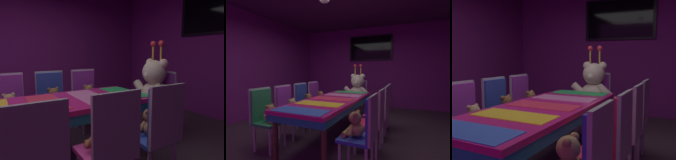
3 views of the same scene
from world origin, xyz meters
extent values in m
cube|color=#721E72|center=(0.00, 3.20, 1.40)|extent=(5.20, 0.12, 2.80)
cube|color=#721E72|center=(-2.60, 0.00, 1.40)|extent=(0.12, 6.40, 2.80)
cube|color=#C61E72|center=(0.00, 0.00, 0.71)|extent=(0.90, 2.37, 0.05)
cube|color=teal|center=(0.00, 0.00, 0.64)|extent=(0.88, 2.32, 0.10)
cylinder|color=#4C3826|center=(0.38, 1.06, 0.34)|extent=(0.07, 0.07, 0.69)
cylinder|color=#4C3826|center=(-0.38, 1.06, 0.34)|extent=(0.07, 0.07, 0.69)
cube|color=#E52D4C|center=(0.00, 0.00, 0.74)|extent=(0.77, 0.32, 0.01)
cube|color=pink|center=(0.00, 0.50, 0.74)|extent=(0.77, 0.32, 0.01)
cube|color=green|center=(0.00, 1.01, 0.74)|extent=(0.77, 0.32, 0.01)
cube|color=purple|center=(-0.72, -0.30, 0.44)|extent=(0.40, 0.40, 0.04)
cube|color=purple|center=(-0.90, -0.30, 0.71)|extent=(0.05, 0.38, 0.50)
cube|color=#B2B2B7|center=(-0.92, -0.30, 0.71)|extent=(0.03, 0.41, 0.55)
cylinder|color=#B2B2B7|center=(-0.56, -0.14, 0.21)|extent=(0.04, 0.04, 0.42)
cylinder|color=#B2B2B7|center=(-0.88, -0.14, 0.21)|extent=(0.04, 0.04, 0.42)
ellipsoid|color=tan|center=(-0.72, -0.30, 0.54)|extent=(0.18, 0.18, 0.14)
sphere|color=tan|center=(-0.70, -0.30, 0.67)|extent=(0.14, 0.14, 0.14)
sphere|color=tan|center=(-0.66, -0.30, 0.65)|extent=(0.05, 0.05, 0.05)
sphere|color=tan|center=(-0.72, -0.25, 0.72)|extent=(0.05, 0.05, 0.05)
sphere|color=tan|center=(-0.72, -0.35, 0.72)|extent=(0.05, 0.05, 0.05)
cylinder|color=tan|center=(-0.68, -0.21, 0.55)|extent=(0.05, 0.13, 0.12)
cylinder|color=tan|center=(-0.68, -0.39, 0.55)|extent=(0.05, 0.13, 0.12)
cylinder|color=tan|center=(-0.60, -0.26, 0.49)|extent=(0.06, 0.13, 0.06)
cylinder|color=tan|center=(-0.60, -0.35, 0.49)|extent=(0.06, 0.13, 0.06)
cube|color=#2D47B2|center=(-0.74, 0.27, 0.44)|extent=(0.40, 0.40, 0.04)
cube|color=#2D47B2|center=(-0.92, 0.27, 0.71)|extent=(0.05, 0.38, 0.50)
cube|color=#B2B2B7|center=(-0.94, 0.27, 0.71)|extent=(0.03, 0.41, 0.55)
cylinder|color=#B2B2B7|center=(-0.58, 0.43, 0.21)|extent=(0.04, 0.04, 0.42)
cylinder|color=#B2B2B7|center=(-0.58, 0.11, 0.21)|extent=(0.04, 0.04, 0.42)
cylinder|color=#B2B2B7|center=(-0.90, 0.43, 0.21)|extent=(0.04, 0.04, 0.42)
cylinder|color=#B2B2B7|center=(-0.90, 0.11, 0.21)|extent=(0.04, 0.04, 0.42)
ellipsoid|color=brown|center=(-0.74, 0.27, 0.54)|extent=(0.19, 0.19, 0.15)
sphere|color=brown|center=(-0.72, 0.27, 0.68)|extent=(0.15, 0.15, 0.15)
sphere|color=#99663C|center=(-0.67, 0.27, 0.67)|extent=(0.06, 0.06, 0.06)
sphere|color=brown|center=(-0.74, 0.33, 0.74)|extent=(0.06, 0.06, 0.06)
sphere|color=brown|center=(-0.74, 0.22, 0.74)|extent=(0.06, 0.06, 0.06)
cylinder|color=brown|center=(-0.70, 0.37, 0.56)|extent=(0.05, 0.13, 0.12)
cylinder|color=brown|center=(-0.70, 0.18, 0.56)|extent=(0.05, 0.13, 0.12)
cylinder|color=brown|center=(-0.62, 0.32, 0.49)|extent=(0.06, 0.14, 0.06)
cylinder|color=brown|center=(-0.62, 0.22, 0.49)|extent=(0.06, 0.14, 0.06)
cube|color=purple|center=(-0.76, 0.84, 0.44)|extent=(0.40, 0.40, 0.04)
cube|color=purple|center=(-0.94, 0.84, 0.71)|extent=(0.05, 0.38, 0.50)
cube|color=#B2B2B7|center=(-0.96, 0.84, 0.71)|extent=(0.03, 0.41, 0.55)
cylinder|color=#B2B2B7|center=(-0.60, 1.00, 0.21)|extent=(0.04, 0.04, 0.42)
cylinder|color=#B2B2B7|center=(-0.60, 0.68, 0.21)|extent=(0.04, 0.04, 0.42)
cylinder|color=#B2B2B7|center=(-0.92, 1.00, 0.21)|extent=(0.04, 0.04, 0.42)
cylinder|color=#B2B2B7|center=(-0.92, 0.68, 0.21)|extent=(0.04, 0.04, 0.42)
ellipsoid|color=olive|center=(-0.76, 0.84, 0.54)|extent=(0.18, 0.18, 0.14)
sphere|color=olive|center=(-0.74, 0.84, 0.67)|extent=(0.14, 0.14, 0.14)
sphere|color=#AE7747|center=(-0.69, 0.84, 0.66)|extent=(0.05, 0.05, 0.05)
sphere|color=olive|center=(-0.76, 0.90, 0.72)|extent=(0.05, 0.05, 0.05)
sphere|color=olive|center=(-0.76, 0.79, 0.72)|extent=(0.05, 0.05, 0.05)
cylinder|color=olive|center=(-0.72, 0.93, 0.55)|extent=(0.05, 0.13, 0.12)
cylinder|color=olive|center=(-0.72, 0.75, 0.55)|extent=(0.05, 0.13, 0.12)
cylinder|color=olive|center=(-0.64, 0.89, 0.49)|extent=(0.06, 0.14, 0.06)
cylinder|color=olive|center=(-0.64, 0.79, 0.49)|extent=(0.06, 0.14, 0.06)
cube|color=red|center=(0.91, -0.28, 0.71)|extent=(0.05, 0.38, 0.50)
cube|color=#B2B2B7|center=(0.93, -0.28, 0.71)|extent=(0.03, 0.41, 0.55)
cube|color=#CC338C|center=(0.73, 0.28, 0.44)|extent=(0.40, 0.40, 0.04)
cube|color=#CC338C|center=(0.91, 0.28, 0.71)|extent=(0.05, 0.38, 0.50)
cube|color=#B2B2B7|center=(0.94, 0.28, 0.71)|extent=(0.03, 0.41, 0.55)
ellipsoid|color=olive|center=(0.73, 0.28, 0.54)|extent=(0.18, 0.18, 0.15)
sphere|color=olive|center=(0.72, 0.28, 0.67)|extent=(0.15, 0.15, 0.15)
sphere|color=#AE7747|center=(0.67, 0.28, 0.66)|extent=(0.05, 0.05, 0.05)
sphere|color=olive|center=(0.73, 0.23, 0.73)|extent=(0.05, 0.05, 0.05)
sphere|color=olive|center=(0.73, 0.34, 0.73)|extent=(0.05, 0.05, 0.05)
cylinder|color=olive|center=(0.70, 0.19, 0.55)|extent=(0.05, 0.13, 0.12)
cylinder|color=olive|center=(0.70, 0.38, 0.55)|extent=(0.05, 0.13, 0.12)
cylinder|color=olive|center=(0.62, 0.24, 0.49)|extent=(0.06, 0.14, 0.06)
cylinder|color=olive|center=(0.62, 0.33, 0.49)|extent=(0.06, 0.14, 0.06)
cube|color=#2D47B2|center=(0.72, 0.82, 0.44)|extent=(0.40, 0.40, 0.04)
cube|color=#2D47B2|center=(0.90, 0.82, 0.71)|extent=(0.05, 0.38, 0.50)
cube|color=#B2B2B7|center=(0.92, 0.82, 0.71)|extent=(0.03, 0.41, 0.55)
cylinder|color=#B2B2B7|center=(0.56, 0.98, 0.21)|extent=(0.04, 0.04, 0.42)
cylinder|color=#B2B2B7|center=(0.56, 0.66, 0.21)|extent=(0.04, 0.04, 0.42)
ellipsoid|color=#9E7247|center=(0.72, 0.82, 0.53)|extent=(0.17, 0.17, 0.13)
sphere|color=#9E7247|center=(0.71, 0.82, 0.65)|extent=(0.13, 0.13, 0.13)
sphere|color=tan|center=(0.66, 0.82, 0.64)|extent=(0.05, 0.05, 0.05)
sphere|color=#9E7247|center=(0.72, 0.77, 0.70)|extent=(0.05, 0.05, 0.05)
sphere|color=#9E7247|center=(0.72, 0.87, 0.70)|extent=(0.05, 0.05, 0.05)
cylinder|color=#9E7247|center=(0.69, 0.74, 0.55)|extent=(0.05, 0.12, 0.11)
cylinder|color=#9E7247|center=(0.69, 0.90, 0.55)|extent=(0.05, 0.12, 0.11)
cylinder|color=#9E7247|center=(0.61, 0.77, 0.49)|extent=(0.06, 0.12, 0.06)
cylinder|color=#9E7247|center=(0.61, 0.86, 0.49)|extent=(0.06, 0.12, 0.06)
cube|color=purple|center=(0.00, 1.60, 0.44)|extent=(0.40, 0.40, 0.04)
cube|color=purple|center=(0.00, 1.78, 0.71)|extent=(0.38, 0.05, 0.50)
cube|color=#B2B2B7|center=(0.00, 1.80, 0.71)|extent=(0.41, 0.03, 0.55)
cylinder|color=#B2B2B7|center=(0.16, 1.76, 0.21)|extent=(0.04, 0.04, 0.42)
cylinder|color=#B2B2B7|center=(0.16, 1.44, 0.21)|extent=(0.04, 0.04, 0.42)
cylinder|color=#B2B2B7|center=(-0.16, 1.76, 0.21)|extent=(0.04, 0.04, 0.42)
cylinder|color=#B2B2B7|center=(-0.16, 1.44, 0.21)|extent=(0.04, 0.04, 0.42)
ellipsoid|color=beige|center=(0.00, 1.60, 0.66)|extent=(0.44, 0.44, 0.36)
sphere|color=beige|center=(0.00, 1.56, 0.98)|extent=(0.36, 0.36, 0.36)
sphere|color=#FFF2C8|center=(0.00, 1.44, 0.95)|extent=(0.13, 0.13, 0.13)
sphere|color=beige|center=(0.13, 1.60, 1.11)|extent=(0.13, 0.13, 0.13)
sphere|color=beige|center=(-0.13, 1.60, 1.11)|extent=(0.13, 0.13, 0.13)
cylinder|color=beige|center=(0.22, 1.51, 0.69)|extent=(0.32, 0.12, 0.29)
cylinder|color=beige|center=(-0.22, 1.51, 0.69)|extent=(0.32, 0.12, 0.29)
cylinder|color=beige|center=(0.12, 1.31, 0.54)|extent=(0.33, 0.15, 0.15)
cylinder|color=beige|center=(-0.12, 1.31, 0.54)|extent=(0.33, 0.15, 0.15)
cylinder|color=gold|center=(0.08, 1.60, 1.27)|extent=(0.03, 0.03, 0.24)
sphere|color=#E5333F|center=(0.08, 1.60, 1.39)|extent=(0.09, 0.09, 0.09)
cylinder|color=gold|center=(-0.08, 1.60, 1.27)|extent=(0.03, 0.03, 0.24)
sphere|color=#E5333F|center=(-0.08, 1.60, 1.39)|extent=(0.09, 0.09, 0.09)
cube|color=black|center=(0.00, 3.11, 2.05)|extent=(1.51, 0.05, 0.87)
cube|color=black|center=(0.00, 3.08, 2.05)|extent=(1.39, 0.01, 0.78)
camera|label=1|loc=(2.02, -0.44, 1.25)|focal=30.36mm
camera|label=2|loc=(1.32, -2.78, 1.27)|focal=26.69mm
camera|label=3|loc=(1.37, -2.23, 1.27)|focal=39.80mm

